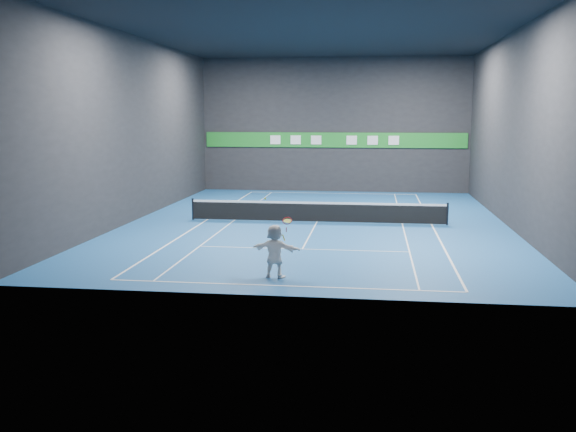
# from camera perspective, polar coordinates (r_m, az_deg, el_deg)

# --- Properties ---
(ground) EXTENTS (26.00, 26.00, 0.00)m
(ground) POSITION_cam_1_polar(r_m,az_deg,el_deg) (31.24, 2.57, -0.56)
(ground) COLOR #194F8D
(ground) RESTS_ON ground
(ceiling) EXTENTS (26.00, 26.00, 0.00)m
(ceiling) POSITION_cam_1_polar(r_m,az_deg,el_deg) (31.05, 2.69, 16.05)
(ceiling) COLOR black
(ceiling) RESTS_ON ground
(wall_back) EXTENTS (18.00, 0.10, 9.00)m
(wall_back) POSITION_cam_1_polar(r_m,az_deg,el_deg) (43.78, 4.12, 8.06)
(wall_back) COLOR black
(wall_back) RESTS_ON ground
(wall_front) EXTENTS (18.00, 0.10, 9.00)m
(wall_front) POSITION_cam_1_polar(r_m,az_deg,el_deg) (17.90, -1.00, 6.86)
(wall_front) COLOR black
(wall_front) RESTS_ON ground
(wall_left) EXTENTS (0.10, 26.00, 9.00)m
(wall_left) POSITION_cam_1_polar(r_m,az_deg,el_deg) (32.84, -13.35, 7.57)
(wall_left) COLOR black
(wall_left) RESTS_ON ground
(wall_right) EXTENTS (0.10, 26.00, 9.00)m
(wall_right) POSITION_cam_1_polar(r_m,az_deg,el_deg) (31.35, 19.39, 7.25)
(wall_right) COLOR black
(wall_right) RESTS_ON ground
(baseline_near) EXTENTS (10.98, 0.08, 0.01)m
(baseline_near) POSITION_cam_1_polar(r_m,az_deg,el_deg) (19.67, -0.48, -6.22)
(baseline_near) COLOR white
(baseline_near) RESTS_ON ground
(baseline_far) EXTENTS (10.98, 0.08, 0.01)m
(baseline_far) POSITION_cam_1_polar(r_m,az_deg,el_deg) (42.98, 3.96, 2.04)
(baseline_far) COLOR white
(baseline_far) RESTS_ON ground
(sideline_doubles_left) EXTENTS (0.08, 23.78, 0.01)m
(sideline_doubles_left) POSITION_cam_1_polar(r_m,az_deg,el_deg) (32.17, -7.21, -0.34)
(sideline_doubles_left) COLOR white
(sideline_doubles_left) RESTS_ON ground
(sideline_doubles_right) EXTENTS (0.08, 23.78, 0.01)m
(sideline_doubles_right) POSITION_cam_1_polar(r_m,az_deg,el_deg) (31.25, 12.65, -0.76)
(sideline_doubles_right) COLOR white
(sideline_doubles_right) RESTS_ON ground
(sideline_singles_left) EXTENTS (0.06, 23.78, 0.01)m
(sideline_singles_left) POSITION_cam_1_polar(r_m,az_deg,el_deg) (31.85, -4.81, -0.39)
(sideline_singles_left) COLOR white
(sideline_singles_left) RESTS_ON ground
(sideline_singles_right) EXTENTS (0.06, 23.78, 0.01)m
(sideline_singles_right) POSITION_cam_1_polar(r_m,az_deg,el_deg) (31.15, 10.12, -0.71)
(sideline_singles_right) COLOR white
(sideline_singles_right) RESTS_ON ground
(service_line_near) EXTENTS (8.23, 0.06, 0.01)m
(service_line_near) POSITION_cam_1_polar(r_m,az_deg,el_deg) (24.97, 1.28, -2.95)
(service_line_near) COLOR white
(service_line_near) RESTS_ON ground
(service_line_far) EXTENTS (8.23, 0.06, 0.01)m
(service_line_far) POSITION_cam_1_polar(r_m,az_deg,el_deg) (37.54, 3.43, 1.04)
(service_line_far) COLOR white
(service_line_far) RESTS_ON ground
(center_service_line) EXTENTS (0.06, 12.80, 0.01)m
(center_service_line) POSITION_cam_1_polar(r_m,az_deg,el_deg) (31.23, 2.57, -0.55)
(center_service_line) COLOR white
(center_service_line) RESTS_ON ground
(player) EXTENTS (1.67, 0.82, 1.73)m
(player) POSITION_cam_1_polar(r_m,az_deg,el_deg) (20.48, -1.18, -3.13)
(player) COLOR white
(player) RESTS_ON ground
(tennis_ball) EXTENTS (0.07, 0.07, 0.07)m
(tennis_ball) POSITION_cam_1_polar(r_m,az_deg,el_deg) (20.34, -2.04, 1.56)
(tennis_ball) COLOR #E0FB29
(tennis_ball) RESTS_ON player
(tennis_net) EXTENTS (12.50, 0.10, 1.07)m
(tennis_net) POSITION_cam_1_polar(r_m,az_deg,el_deg) (31.15, 2.58, 0.42)
(tennis_net) COLOR black
(tennis_net) RESTS_ON ground
(sponsor_banner) EXTENTS (17.64, 0.11, 1.00)m
(sponsor_banner) POSITION_cam_1_polar(r_m,az_deg,el_deg) (43.74, 4.10, 6.75)
(sponsor_banner) COLOR #1D8728
(sponsor_banner) RESTS_ON wall_back
(tennis_racket) EXTENTS (0.43, 0.36, 0.82)m
(tennis_racket) POSITION_cam_1_polar(r_m,az_deg,el_deg) (20.31, -0.11, -0.64)
(tennis_racket) COLOR red
(tennis_racket) RESTS_ON player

